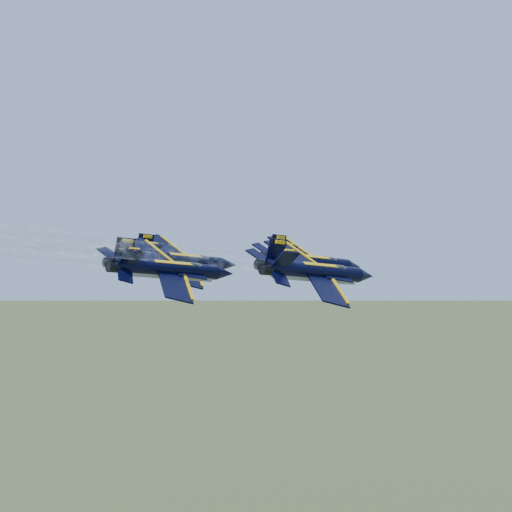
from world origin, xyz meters
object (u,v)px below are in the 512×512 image
Objects in this scene: jet_left at (183,260)px; jet_right at (317,271)px; jet_lead at (312,262)px; jet_slot at (170,269)px.

jet_left is 24.31m from jet_right.
jet_lead is 1.00× the size of jet_slot.
jet_lead and jet_slot have the same top height.
jet_slot is at bearing -92.20° from jet_lead.
jet_lead is 1.00× the size of jet_right.
jet_right is at bearing 39.65° from jet_slot.
jet_left and jet_right have the same top height.
jet_left is 1.00× the size of jet_right.
jet_left is at bearing -177.63° from jet_right.
jet_slot is at bearing -140.35° from jet_right.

